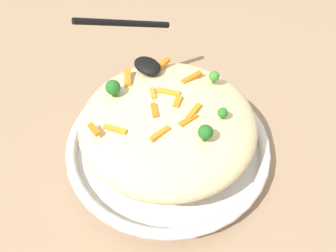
% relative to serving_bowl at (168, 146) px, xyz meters
% --- Properties ---
extents(ground_plane, '(2.40, 2.40, 0.00)m').
position_rel_serving_bowl_xyz_m(ground_plane, '(0.00, 0.00, -0.02)').
color(ground_plane, '#9E7F60').
extents(serving_bowl, '(0.37, 0.37, 0.04)m').
position_rel_serving_bowl_xyz_m(serving_bowl, '(0.00, 0.00, 0.00)').
color(serving_bowl, silver).
rests_on(serving_bowl, ground_plane).
extents(pasta_mound, '(0.31, 0.31, 0.10)m').
position_rel_serving_bowl_xyz_m(pasta_mound, '(0.00, 0.00, 0.06)').
color(pasta_mound, beige).
rests_on(pasta_mound, serving_bowl).
extents(carrot_piece_0, '(0.02, 0.03, 0.01)m').
position_rel_serving_bowl_xyz_m(carrot_piece_0, '(0.01, 0.02, 0.11)').
color(carrot_piece_0, orange).
rests_on(carrot_piece_0, pasta_mound).
extents(carrot_piece_1, '(0.02, 0.02, 0.01)m').
position_rel_serving_bowl_xyz_m(carrot_piece_1, '(-0.04, 0.00, 0.11)').
color(carrot_piece_1, orange).
rests_on(carrot_piece_1, pasta_mound).
extents(carrot_piece_2, '(0.04, 0.03, 0.01)m').
position_rel_serving_bowl_xyz_m(carrot_piece_2, '(-0.02, 0.02, 0.11)').
color(carrot_piece_2, orange).
rests_on(carrot_piece_2, pasta_mound).
extents(carrot_piece_3, '(0.01, 0.04, 0.01)m').
position_rel_serving_bowl_xyz_m(carrot_piece_3, '(0.03, -0.05, 0.11)').
color(carrot_piece_3, orange).
rests_on(carrot_piece_3, pasta_mound).
extents(carrot_piece_4, '(0.03, 0.02, 0.01)m').
position_rel_serving_bowl_xyz_m(carrot_piece_4, '(-0.01, -0.03, 0.11)').
color(carrot_piece_4, orange).
rests_on(carrot_piece_4, pasta_mound).
extents(carrot_piece_5, '(0.03, 0.01, 0.01)m').
position_rel_serving_bowl_xyz_m(carrot_piece_5, '(-0.05, -0.12, 0.11)').
color(carrot_piece_5, orange).
rests_on(carrot_piece_5, pasta_mound).
extents(carrot_piece_6, '(0.01, 0.04, 0.01)m').
position_rel_serving_bowl_xyz_m(carrot_piece_6, '(-0.02, 0.08, 0.11)').
color(carrot_piece_6, orange).
rests_on(carrot_piece_6, pasta_mound).
extents(carrot_piece_7, '(0.02, 0.04, 0.01)m').
position_rel_serving_bowl_xyz_m(carrot_piece_7, '(0.04, 0.02, 0.11)').
color(carrot_piece_7, orange).
rests_on(carrot_piece_7, pasta_mound).
extents(carrot_piece_8, '(0.01, 0.04, 0.01)m').
position_rel_serving_bowl_xyz_m(carrot_piece_8, '(0.05, -0.00, 0.11)').
color(carrot_piece_8, orange).
rests_on(carrot_piece_8, pasta_mound).
extents(carrot_piece_9, '(0.04, 0.02, 0.01)m').
position_rel_serving_bowl_xyz_m(carrot_piece_9, '(-0.02, -0.09, 0.11)').
color(carrot_piece_9, orange).
rests_on(carrot_piece_9, pasta_mound).
extents(carrot_piece_10, '(0.04, 0.04, 0.01)m').
position_rel_serving_bowl_xyz_m(carrot_piece_10, '(-0.10, 0.00, 0.11)').
color(carrot_piece_10, orange).
rests_on(carrot_piece_10, pasta_mound).
extents(carrot_piece_11, '(0.02, 0.04, 0.01)m').
position_rel_serving_bowl_xyz_m(carrot_piece_11, '(-0.08, 0.07, 0.11)').
color(carrot_piece_11, orange).
rests_on(carrot_piece_11, pasta_mound).
extents(broccoli_floret_0, '(0.02, 0.02, 0.03)m').
position_rel_serving_bowl_xyz_m(broccoli_floret_0, '(0.09, -0.01, 0.12)').
color(broccoli_floret_0, '#205B1C').
rests_on(broccoli_floret_0, pasta_mound).
extents(broccoli_floret_1, '(0.02, 0.02, 0.02)m').
position_rel_serving_bowl_xyz_m(broccoli_floret_1, '(0.08, 0.05, 0.11)').
color(broccoli_floret_1, '#296820').
rests_on(broccoli_floret_1, pasta_mound).
extents(broccoli_floret_2, '(0.03, 0.03, 0.03)m').
position_rel_serving_bowl_xyz_m(broccoli_floret_2, '(-0.09, -0.04, 0.12)').
color(broccoli_floret_2, '#205B1C').
rests_on(broccoli_floret_2, pasta_mound).
extents(broccoli_floret_3, '(0.02, 0.02, 0.02)m').
position_rel_serving_bowl_xyz_m(broccoli_floret_3, '(0.01, 0.10, 0.12)').
color(broccoli_floret_3, '#377928').
rests_on(broccoli_floret_3, pasta_mound).
extents(serving_spoon, '(0.15, 0.19, 0.08)m').
position_rel_serving_bowl_xyz_m(serving_spoon, '(-0.13, 0.05, 0.13)').
color(serving_spoon, black).
rests_on(serving_spoon, pasta_mound).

